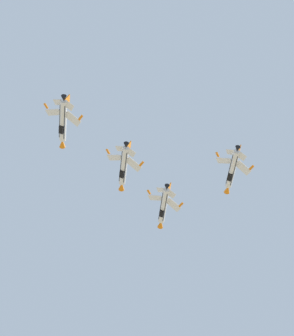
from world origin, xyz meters
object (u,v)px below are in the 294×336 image
(fighter_jet_lead, at_px, (164,206))
(fighter_jet_left_wing, at_px, (124,167))
(fighter_jet_right_wing, at_px, (232,170))
(fighter_jet_left_outer, at_px, (63,122))

(fighter_jet_lead, xyz_separation_m, fighter_jet_left_wing, (-13.89, -11.14, -0.11))
(fighter_jet_right_wing, bearing_deg, fighter_jet_lead, 139.40)
(fighter_jet_left_wing, xyz_separation_m, fighter_jet_right_wing, (27.73, -5.31, 1.22))
(fighter_jet_lead, distance_m, fighter_jet_left_wing, 17.80)
(fighter_jet_lead, height_order, fighter_jet_left_wing, fighter_jet_lead)
(fighter_jet_left_wing, height_order, fighter_jet_left_outer, fighter_jet_left_outer)
(fighter_jet_left_wing, bearing_deg, fighter_jet_right_wing, -1.53)
(fighter_jet_right_wing, bearing_deg, fighter_jet_left_wing, 178.47)
(fighter_jet_left_wing, distance_m, fighter_jet_left_outer, 19.67)
(fighter_jet_lead, height_order, fighter_jet_left_outer, fighter_jet_left_outer)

